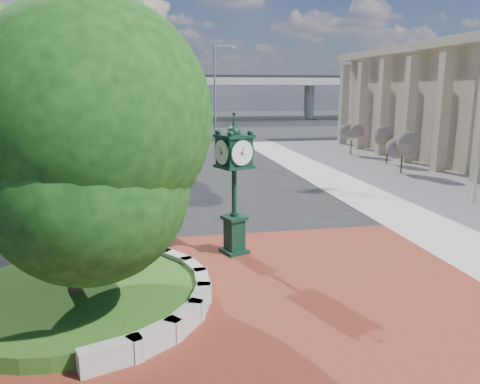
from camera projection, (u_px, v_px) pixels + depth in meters
name	position (u px, v px, depth m)	size (l,w,h in m)	color
ground	(268.00, 290.00, 12.75)	(200.00, 200.00, 0.00)	black
plaza	(278.00, 305.00, 11.79)	(12.00, 12.00, 0.04)	maroon
planter_wall	(167.00, 288.00, 12.21)	(2.96, 6.77, 0.54)	#9E9B93
grass_bed	(76.00, 298.00, 11.81)	(6.10, 6.10, 0.40)	#204714
overpass	(166.00, 81.00, 78.46)	(90.00, 12.00, 7.50)	#9E9B93
tree_planter	(65.00, 160.00, 11.05)	(5.20, 5.20, 6.33)	#38281C
tree_street	(134.00, 124.00, 28.60)	(4.40, 4.40, 5.45)	#38281C
post_clock	(234.00, 179.00, 15.01)	(1.19, 1.19, 4.58)	black
parked_car	(202.00, 132.00, 50.54)	(1.71, 4.26, 1.45)	maroon
street_lamp_near	(217.00, 92.00, 36.97)	(1.92, 0.64, 8.68)	slate
street_lamp_far	(150.00, 81.00, 49.64)	(2.30, 0.80, 10.41)	slate
shrub_near	(403.00, 149.00, 29.75)	(1.20, 1.20, 2.20)	#38281C
shrub_mid	(388.00, 142.00, 33.71)	(1.20, 1.20, 2.20)	#38281C
shrub_far	(352.00, 136.00, 38.39)	(1.20, 1.20, 2.20)	#38281C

